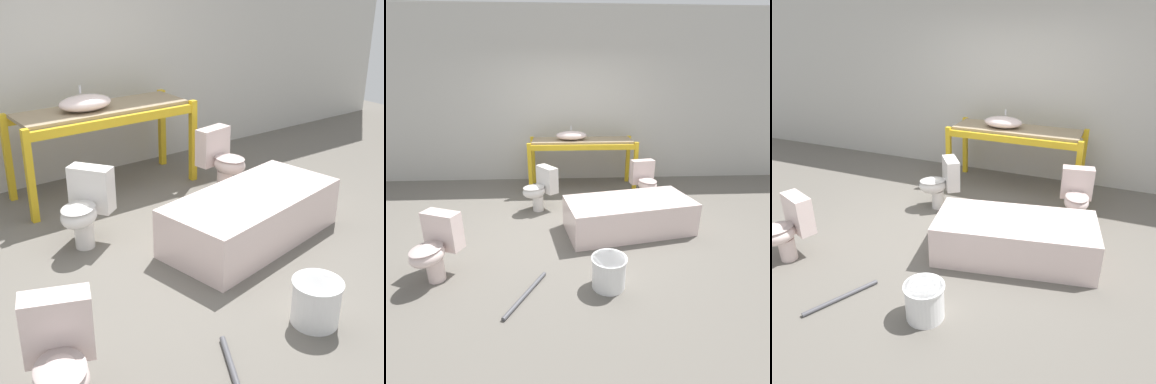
# 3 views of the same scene
# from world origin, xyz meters

# --- Properties ---
(ground_plane) EXTENTS (12.00, 12.00, 0.00)m
(ground_plane) POSITION_xyz_m (0.00, 0.00, 0.00)
(ground_plane) COLOR #666059
(warehouse_wall_rear) EXTENTS (10.80, 0.08, 3.20)m
(warehouse_wall_rear) POSITION_xyz_m (0.00, 2.20, 1.60)
(warehouse_wall_rear) COLOR beige
(warehouse_wall_rear) RESTS_ON ground_plane
(shelving_rack) EXTENTS (1.95, 0.71, 0.92)m
(shelving_rack) POSITION_xyz_m (0.26, 1.60, 0.78)
(shelving_rack) COLOR gold
(shelving_rack) RESTS_ON ground_plane
(sink_basin) EXTENTS (0.55, 0.37, 0.24)m
(sink_basin) POSITION_xyz_m (0.07, 1.56, 1.00)
(sink_basin) COLOR silver
(sink_basin) RESTS_ON shelving_rack
(bathtub_main) EXTENTS (1.78, 1.07, 0.45)m
(bathtub_main) POSITION_xyz_m (0.78, -0.20, 0.26)
(bathtub_main) COLOR silver
(bathtub_main) RESTS_ON ground_plane
(toilet_near) EXTENTS (0.42, 0.56, 0.68)m
(toilet_near) POSITION_xyz_m (1.26, 0.84, 0.38)
(toilet_near) COLOR silver
(toilet_near) RESTS_ON ground_plane
(toilet_far) EXTENTS (0.50, 0.60, 0.68)m
(toilet_far) POSITION_xyz_m (-1.40, -1.13, 0.38)
(toilet_far) COLOR silver
(toilet_far) RESTS_ON ground_plane
(toilet_extra) EXTENTS (0.61, 0.58, 0.68)m
(toilet_extra) POSITION_xyz_m (-0.45, 0.57, 0.38)
(toilet_extra) COLOR white
(toilet_extra) RESTS_ON ground_plane
(bucket_white) EXTENTS (0.35, 0.35, 0.33)m
(bucket_white) POSITION_xyz_m (0.33, -1.38, 0.17)
(bucket_white) COLOR white
(bucket_white) RESTS_ON ground_plane
(loose_pipe) EXTENTS (0.36, 0.65, 0.04)m
(loose_pipe) POSITION_xyz_m (-0.48, -1.48, 0.02)
(loose_pipe) COLOR #4C4C51
(loose_pipe) RESTS_ON ground_plane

